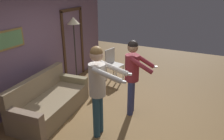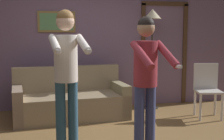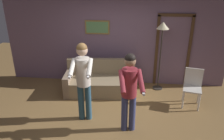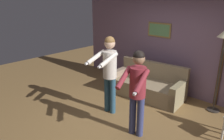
{
  "view_description": "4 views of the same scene",
  "coord_description": "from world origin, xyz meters",
  "px_view_note": "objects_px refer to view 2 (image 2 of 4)",
  "views": [
    {
      "loc": [
        -3.48,
        -1.66,
        2.72
      ],
      "look_at": [
        -0.1,
        -0.03,
        1.23
      ],
      "focal_mm": 35.0,
      "sensor_mm": 36.0,
      "label": 1
    },
    {
      "loc": [
        -0.69,
        -3.89,
        1.47
      ],
      "look_at": [
        0.15,
        0.08,
        0.98
      ],
      "focal_mm": 50.0,
      "sensor_mm": 36.0,
      "label": 2
    },
    {
      "loc": [
        0.6,
        -3.97,
        2.89
      ],
      "look_at": [
        0.18,
        -0.1,
        1.29
      ],
      "focal_mm": 35.0,
      "sensor_mm": 36.0,
      "label": 3
    },
    {
      "loc": [
        2.66,
        -3.16,
        2.55
      ],
      "look_at": [
        -0.21,
        -0.08,
        1.12
      ],
      "focal_mm": 35.0,
      "sensor_mm": 36.0,
      "label": 4
    }
  ],
  "objects_px": {
    "couch": "(70,102)",
    "person_standing_left": "(66,64)",
    "dining_chair_distant": "(207,87)",
    "person_standing_right": "(146,70)",
    "torchiere_lamp": "(152,26)"
  },
  "relations": [
    {
      "from": "dining_chair_distant",
      "to": "person_standing_left",
      "type": "bearing_deg",
      "value": -159.84
    },
    {
      "from": "couch",
      "to": "person_standing_left",
      "type": "relative_size",
      "value": 1.12
    },
    {
      "from": "person_standing_left",
      "to": "dining_chair_distant",
      "type": "relative_size",
      "value": 1.89
    },
    {
      "from": "person_standing_right",
      "to": "person_standing_left",
      "type": "bearing_deg",
      "value": 163.6
    },
    {
      "from": "couch",
      "to": "dining_chair_distant",
      "type": "height_order",
      "value": "dining_chair_distant"
    },
    {
      "from": "couch",
      "to": "dining_chair_distant",
      "type": "bearing_deg",
      "value": -9.87
    },
    {
      "from": "couch",
      "to": "torchiere_lamp",
      "type": "bearing_deg",
      "value": 13.66
    },
    {
      "from": "torchiere_lamp",
      "to": "person_standing_left",
      "type": "xyz_separation_m",
      "value": [
        -1.74,
        -1.7,
        -0.51
      ]
    },
    {
      "from": "couch",
      "to": "person_standing_left",
      "type": "height_order",
      "value": "person_standing_left"
    },
    {
      "from": "person_standing_right",
      "to": "dining_chair_distant",
      "type": "xyz_separation_m",
      "value": [
        1.51,
        1.2,
        -0.47
      ]
    },
    {
      "from": "couch",
      "to": "person_standing_left",
      "type": "distance_m",
      "value": 1.55
    },
    {
      "from": "person_standing_left",
      "to": "couch",
      "type": "bearing_deg",
      "value": 83.77
    },
    {
      "from": "torchiere_lamp",
      "to": "person_standing_left",
      "type": "distance_m",
      "value": 2.49
    },
    {
      "from": "person_standing_left",
      "to": "torchiere_lamp",
      "type": "bearing_deg",
      "value": 44.42
    },
    {
      "from": "person_standing_left",
      "to": "person_standing_right",
      "type": "relative_size",
      "value": 1.05
    }
  ]
}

